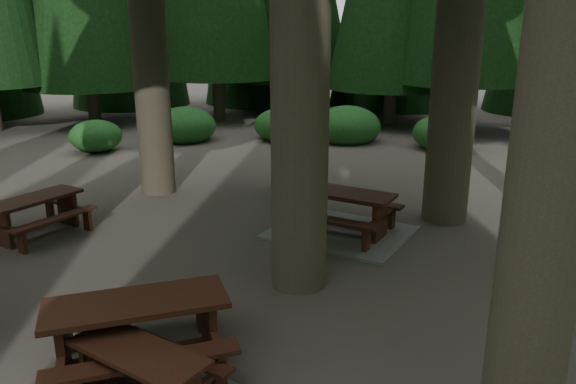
% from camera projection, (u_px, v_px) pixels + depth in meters
% --- Properties ---
extents(ground, '(80.00, 80.00, 0.00)m').
position_uv_depth(ground, '(247.00, 279.00, 8.83)').
color(ground, '#4C453E').
rests_on(ground, ground).
extents(picnic_table_b, '(1.64, 1.93, 0.75)m').
position_uv_depth(picnic_table_b, '(35.00, 210.00, 10.57)').
color(picnic_table_b, '#381D10').
rests_on(picnic_table_b, ground).
extents(picnic_table_c, '(2.73, 2.35, 0.85)m').
position_uv_depth(picnic_table_c, '(341.00, 219.00, 10.69)').
color(picnic_table_c, gray).
rests_on(picnic_table_c, ground).
extents(picnic_table_e, '(2.60, 2.57, 0.88)m').
position_uv_depth(picnic_table_e, '(138.00, 324.00, 6.38)').
color(picnic_table_e, '#381D10').
rests_on(picnic_table_e, ground).
extents(shrub_ring, '(23.86, 24.64, 1.49)m').
position_uv_depth(shrub_ring, '(306.00, 246.00, 9.11)').
color(shrub_ring, '#22571E').
rests_on(shrub_ring, ground).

